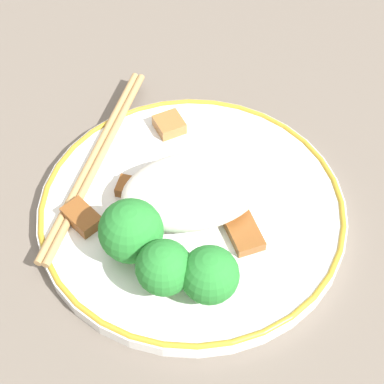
{
  "coord_description": "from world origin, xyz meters",
  "views": [
    {
      "loc": [
        -0.07,
        -0.32,
        0.45
      ],
      "look_at": [
        0.0,
        0.0,
        0.03
      ],
      "focal_mm": 60.0,
      "sensor_mm": 36.0,
      "label": 1
    }
  ],
  "objects_px": {
    "plate": "(192,210)",
    "broccoli_back_right": "(210,275)",
    "chopsticks": "(96,159)",
    "broccoli_back_center": "(164,268)",
    "broccoli_back_left": "(131,231)"
  },
  "relations": [
    {
      "from": "broccoli_back_right",
      "to": "chopsticks",
      "type": "xyz_separation_m",
      "value": [
        -0.07,
        0.15,
        -0.02
      ]
    },
    {
      "from": "chopsticks",
      "to": "broccoli_back_center",
      "type": "bearing_deg",
      "value": -76.2
    },
    {
      "from": "broccoli_back_center",
      "to": "plate",
      "type": "bearing_deg",
      "value": 62.24
    },
    {
      "from": "plate",
      "to": "broccoli_back_center",
      "type": "relative_size",
      "value": 5.11
    },
    {
      "from": "broccoli_back_center",
      "to": "chopsticks",
      "type": "height_order",
      "value": "broccoli_back_center"
    },
    {
      "from": "plate",
      "to": "broccoli_back_center",
      "type": "distance_m",
      "value": 0.09
    },
    {
      "from": "plate",
      "to": "broccoli_back_left",
      "type": "relative_size",
      "value": 4.76
    },
    {
      "from": "broccoli_back_right",
      "to": "chopsticks",
      "type": "bearing_deg",
      "value": 113.4
    },
    {
      "from": "plate",
      "to": "broccoli_back_left",
      "type": "bearing_deg",
      "value": -148.75
    },
    {
      "from": "broccoli_back_center",
      "to": "chopsticks",
      "type": "bearing_deg",
      "value": 103.8
    },
    {
      "from": "plate",
      "to": "chopsticks",
      "type": "relative_size",
      "value": 1.27
    },
    {
      "from": "plate",
      "to": "broccoli_back_right",
      "type": "relative_size",
      "value": 5.25
    },
    {
      "from": "broccoli_back_left",
      "to": "broccoli_back_center",
      "type": "height_order",
      "value": "broccoli_back_left"
    },
    {
      "from": "broccoli_back_center",
      "to": "broccoli_back_left",
      "type": "bearing_deg",
      "value": 115.41
    },
    {
      "from": "plate",
      "to": "chopsticks",
      "type": "distance_m",
      "value": 0.1
    }
  ]
}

